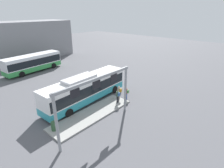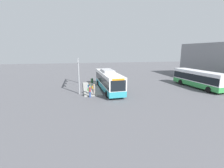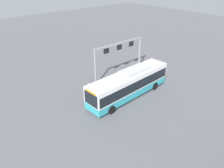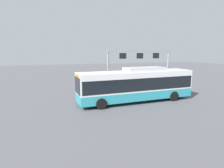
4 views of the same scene
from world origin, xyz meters
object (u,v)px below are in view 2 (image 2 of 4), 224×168
object	(u,v)px
person_waiting_near	(90,91)
bus_main	(109,80)
trash_bin	(92,81)
person_waiting_mid	(90,88)
person_boarding	(94,89)
bus_background_left	(198,78)

from	to	relation	value
person_waiting_near	bus_main	bearing A→B (deg)	41.53
person_waiting_near	trash_bin	distance (m)	9.75
bus_main	person_waiting_mid	size ratio (longest dim) A/B	7.17
bus_main	person_waiting_near	distance (m)	5.11
person_boarding	person_waiting_mid	world-z (taller)	same
person_waiting_near	trash_bin	bearing A→B (deg)	78.64
bus_main	bus_background_left	world-z (taller)	bus_main
bus_background_left	person_waiting_mid	size ratio (longest dim) A/B	6.38
bus_main	person_boarding	distance (m)	4.18
person_waiting_near	person_waiting_mid	size ratio (longest dim) A/B	1.00
bus_main	person_waiting_near	world-z (taller)	bus_main
person_waiting_near	trash_bin	xyz separation A→B (m)	(-9.69, 1.11, -0.28)
person_waiting_mid	person_waiting_near	bearing A→B (deg)	-76.79
person_waiting_mid	trash_bin	size ratio (longest dim) A/B	1.86
bus_background_left	bus_main	bearing A→B (deg)	-100.16
person_boarding	trash_bin	distance (m)	9.09
bus_main	person_boarding	xyz separation A→B (m)	(3.02, -2.79, -0.76)
person_boarding	person_waiting_near	distance (m)	0.93
bus_main	trash_bin	world-z (taller)	bus_main
bus_main	person_waiting_mid	distance (m)	4.02
person_boarding	person_waiting_near	bearing A→B (deg)	-139.33
bus_main	bus_background_left	size ratio (longest dim) A/B	1.12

